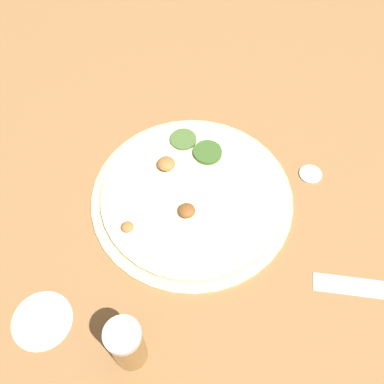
# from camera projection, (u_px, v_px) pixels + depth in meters

# --- Properties ---
(ground_plane) EXTENTS (3.00, 3.00, 0.00)m
(ground_plane) POSITION_uv_depth(u_px,v_px,m) (192.00, 198.00, 0.78)
(ground_plane) COLOR olive
(pizza) EXTENTS (0.35, 0.35, 0.03)m
(pizza) POSITION_uv_depth(u_px,v_px,m) (192.00, 195.00, 0.78)
(pizza) COLOR beige
(pizza) RESTS_ON ground_plane
(spice_jar) EXTENTS (0.05, 0.05, 0.11)m
(spice_jar) POSITION_uv_depth(u_px,v_px,m) (127.00, 345.00, 0.60)
(spice_jar) COLOR olive
(spice_jar) RESTS_ON ground_plane
(loose_cap) EXTENTS (0.04, 0.04, 0.01)m
(loose_cap) POSITION_uv_depth(u_px,v_px,m) (311.00, 174.00, 0.81)
(loose_cap) COLOR beige
(loose_cap) RESTS_ON ground_plane
(flour_patch) EXTENTS (0.09, 0.09, 0.00)m
(flour_patch) POSITION_uv_depth(u_px,v_px,m) (42.00, 321.00, 0.67)
(flour_patch) COLOR white
(flour_patch) RESTS_ON ground_plane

